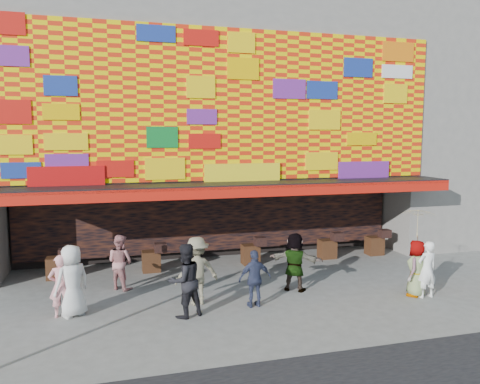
{
  "coord_description": "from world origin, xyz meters",
  "views": [
    {
      "loc": [
        -3.73,
        -11.02,
        4.54
      ],
      "look_at": [
        -0.11,
        2.0,
        2.93
      ],
      "focal_mm": 35.0,
      "sensor_mm": 36.0,
      "label": 1
    }
  ],
  "objects_px": {
    "ped_e": "(255,279)",
    "ped_i": "(120,262)",
    "ped_a": "(72,281)",
    "parasol": "(418,223)",
    "ped_b": "(61,286)",
    "ped_g": "(416,268)",
    "ped_h": "(427,269)",
    "ped_d": "(197,271)",
    "ped_c": "(185,280)",
    "ped_f": "(295,262)"
  },
  "relations": [
    {
      "from": "ped_d",
      "to": "ped_f",
      "type": "distance_m",
      "value": 3.0
    },
    {
      "from": "ped_g",
      "to": "ped_i",
      "type": "distance_m",
      "value": 8.62
    },
    {
      "from": "ped_i",
      "to": "ped_b",
      "type": "bearing_deg",
      "value": 93.9
    },
    {
      "from": "ped_f",
      "to": "ped_a",
      "type": "bearing_deg",
      "value": 38.01
    },
    {
      "from": "ped_b",
      "to": "ped_i",
      "type": "bearing_deg",
      "value": -135.37
    },
    {
      "from": "ped_e",
      "to": "ped_f",
      "type": "height_order",
      "value": "ped_f"
    },
    {
      "from": "ped_b",
      "to": "ped_f",
      "type": "relative_size",
      "value": 0.92
    },
    {
      "from": "ped_b",
      "to": "ped_d",
      "type": "xyz_separation_m",
      "value": [
        3.46,
        -0.01,
        0.12
      ]
    },
    {
      "from": "ped_f",
      "to": "ped_g",
      "type": "relative_size",
      "value": 1.08
    },
    {
      "from": "ped_h",
      "to": "ped_i",
      "type": "height_order",
      "value": "ped_i"
    },
    {
      "from": "ped_d",
      "to": "parasol",
      "type": "distance_m",
      "value": 6.34
    },
    {
      "from": "ped_c",
      "to": "ped_e",
      "type": "xyz_separation_m",
      "value": [
        1.91,
        0.2,
        -0.17
      ]
    },
    {
      "from": "ped_c",
      "to": "ped_d",
      "type": "height_order",
      "value": "ped_c"
    },
    {
      "from": "ped_e",
      "to": "ped_i",
      "type": "xyz_separation_m",
      "value": [
        -3.43,
        2.48,
        0.06
      ]
    },
    {
      "from": "ped_h",
      "to": "ped_b",
      "type": "bearing_deg",
      "value": -9.58
    },
    {
      "from": "ped_d",
      "to": "ped_g",
      "type": "relative_size",
      "value": 1.15
    },
    {
      "from": "ped_h",
      "to": "parasol",
      "type": "xyz_separation_m",
      "value": [
        -0.2,
        0.2,
        1.3
      ]
    },
    {
      "from": "ped_d",
      "to": "ped_g",
      "type": "distance_m",
      "value": 6.23
    },
    {
      "from": "ped_f",
      "to": "ped_g",
      "type": "bearing_deg",
      "value": -168.43
    },
    {
      "from": "ped_b",
      "to": "ped_d",
      "type": "bearing_deg",
      "value": 173.35
    },
    {
      "from": "ped_g",
      "to": "ped_a",
      "type": "bearing_deg",
      "value": -46.97
    },
    {
      "from": "ped_g",
      "to": "ped_h",
      "type": "relative_size",
      "value": 1.0
    },
    {
      "from": "ped_f",
      "to": "ped_i",
      "type": "xyz_separation_m",
      "value": [
        -4.96,
        1.53,
        -0.04
      ]
    },
    {
      "from": "ped_a",
      "to": "parasol",
      "type": "bearing_deg",
      "value": 140.66
    },
    {
      "from": "ped_e",
      "to": "parasol",
      "type": "relative_size",
      "value": 0.87
    },
    {
      "from": "ped_c",
      "to": "parasol",
      "type": "distance_m",
      "value": 6.7
    },
    {
      "from": "ped_a",
      "to": "ped_b",
      "type": "xyz_separation_m",
      "value": [
        -0.28,
        0.04,
        -0.12
      ]
    },
    {
      "from": "ped_i",
      "to": "parasol",
      "type": "relative_size",
      "value": 0.94
    },
    {
      "from": "ped_f",
      "to": "ped_i",
      "type": "relative_size",
      "value": 1.05
    },
    {
      "from": "ped_h",
      "to": "ped_a",
      "type": "bearing_deg",
      "value": -9.58
    },
    {
      "from": "ped_f",
      "to": "ped_g",
      "type": "distance_m",
      "value": 3.44
    },
    {
      "from": "ped_d",
      "to": "parasol",
      "type": "bearing_deg",
      "value": 164.54
    },
    {
      "from": "ped_c",
      "to": "ped_h",
      "type": "relative_size",
      "value": 1.16
    },
    {
      "from": "ped_a",
      "to": "ped_e",
      "type": "distance_m",
      "value": 4.68
    },
    {
      "from": "ped_b",
      "to": "ped_h",
      "type": "relative_size",
      "value": 0.99
    },
    {
      "from": "ped_h",
      "to": "ped_i",
      "type": "bearing_deg",
      "value": -22.72
    },
    {
      "from": "ped_b",
      "to": "ped_f",
      "type": "bearing_deg",
      "value": 176.27
    },
    {
      "from": "ped_d",
      "to": "parasol",
      "type": "relative_size",
      "value": 1.05
    },
    {
      "from": "ped_g",
      "to": "ped_i",
      "type": "bearing_deg",
      "value": -60.38
    },
    {
      "from": "ped_a",
      "to": "ped_c",
      "type": "height_order",
      "value": "ped_c"
    },
    {
      "from": "ped_a",
      "to": "ped_g",
      "type": "xyz_separation_m",
      "value": [
        9.33,
        -1.01,
        -0.11
      ]
    },
    {
      "from": "ped_c",
      "to": "ped_h",
      "type": "xyz_separation_m",
      "value": [
        6.8,
        -0.41,
        -0.13
      ]
    },
    {
      "from": "ped_c",
      "to": "ped_h",
      "type": "bearing_deg",
      "value": 154.54
    },
    {
      "from": "parasol",
      "to": "ped_c",
      "type": "bearing_deg",
      "value": 178.16
    },
    {
      "from": "ped_g",
      "to": "ped_d",
      "type": "bearing_deg",
      "value": -50.36
    },
    {
      "from": "ped_e",
      "to": "ped_h",
      "type": "relative_size",
      "value": 0.95
    },
    {
      "from": "ped_g",
      "to": "parasol",
      "type": "xyz_separation_m",
      "value": [
        0.0,
        0.0,
        1.3
      ]
    },
    {
      "from": "ped_d",
      "to": "ped_g",
      "type": "height_order",
      "value": "ped_d"
    },
    {
      "from": "parasol",
      "to": "ped_a",
      "type": "bearing_deg",
      "value": 173.81
    },
    {
      "from": "ped_c",
      "to": "ped_i",
      "type": "xyz_separation_m",
      "value": [
        -1.53,
        2.68,
        -0.11
      ]
    }
  ]
}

